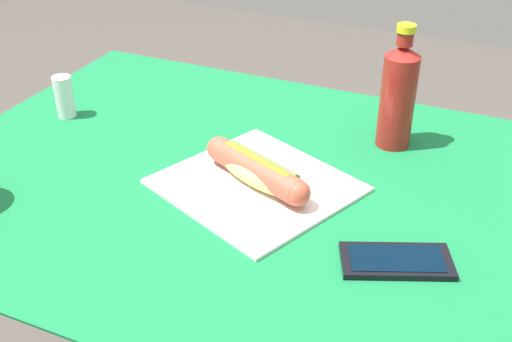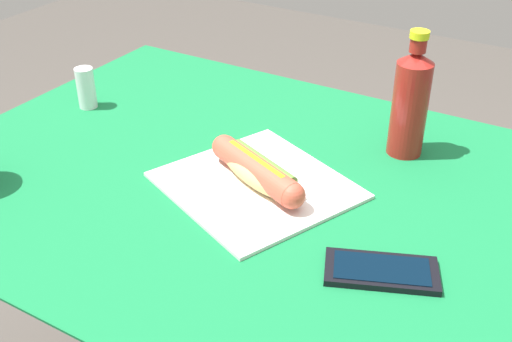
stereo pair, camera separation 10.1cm
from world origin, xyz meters
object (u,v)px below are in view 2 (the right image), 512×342
at_px(soda_bottle, 410,102).
at_px(salt_shaker, 86,88).
at_px(cell_phone, 381,271).
at_px(hot_dog, 257,170).

bearing_deg(soda_bottle, salt_shaker, -166.40).
height_order(cell_phone, soda_bottle, soda_bottle).
bearing_deg(cell_phone, soda_bottle, 104.55).
xyz_separation_m(cell_phone, salt_shaker, (-0.69, 0.18, 0.04)).
bearing_deg(salt_shaker, soda_bottle, 13.60).
distance_m(soda_bottle, salt_shaker, 0.63).
distance_m(hot_dog, cell_phone, 0.27).
xyz_separation_m(hot_dog, soda_bottle, (0.17, 0.23, 0.07)).
height_order(hot_dog, salt_shaker, salt_shaker).
bearing_deg(cell_phone, hot_dog, 158.44).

